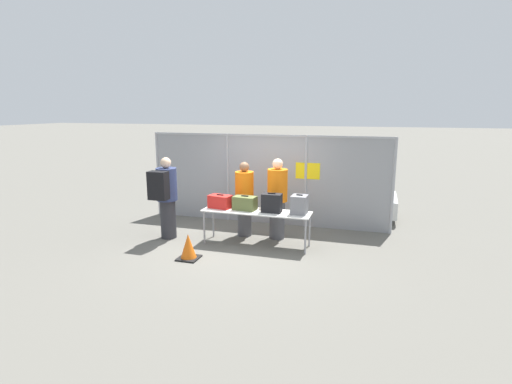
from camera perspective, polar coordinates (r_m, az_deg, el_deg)
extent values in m
plane|color=#605E56|center=(8.84, -1.76, -7.48)|extent=(120.00, 120.00, 0.00)
cylinder|color=#9EA0A5|center=(11.39, -13.80, 2.52)|extent=(0.07, 0.07, 2.29)
cylinder|color=#9EA0A5|center=(10.50, -4.06, 2.06)|extent=(0.07, 0.07, 2.29)
cylinder|color=#9EA0A5|center=(9.96, 7.09, 1.46)|extent=(0.07, 0.07, 2.29)
cylinder|color=#9EA0A5|center=(9.83, 19.01, 0.76)|extent=(0.07, 0.07, 2.29)
cube|color=gray|center=(10.18, 1.37, 1.78)|extent=(6.18, 0.01, 2.29)
cube|color=#9EA0A5|center=(10.04, 1.40, 8.06)|extent=(6.18, 0.04, 0.04)
cube|color=yellow|center=(9.89, 7.40, 3.00)|extent=(0.60, 0.01, 0.40)
cube|color=silver|center=(8.59, 0.06, -2.82)|extent=(2.36, 0.63, 0.02)
cylinder|color=#99999E|center=(8.84, -7.41, -5.06)|extent=(0.04, 0.04, 0.74)
cylinder|color=#99999E|center=(8.21, 7.06, -6.39)|extent=(0.04, 0.04, 0.74)
cylinder|color=#99999E|center=(9.29, -6.11, -4.19)|extent=(0.04, 0.04, 0.74)
cylinder|color=#99999E|center=(8.69, 7.65, -5.36)|extent=(0.04, 0.04, 0.74)
cube|color=red|center=(8.86, -5.13, -1.37)|extent=(0.53, 0.38, 0.29)
cube|color=black|center=(8.83, -5.15, -0.39)|extent=(0.16, 0.05, 0.02)
cube|color=#566033|center=(8.66, -1.60, -1.60)|extent=(0.52, 0.34, 0.30)
cube|color=black|center=(8.63, -1.60, -0.57)|extent=(0.16, 0.04, 0.02)
cube|color=black|center=(8.45, 2.27, -1.59)|extent=(0.42, 0.26, 0.40)
cube|color=black|center=(8.41, 2.28, -0.18)|extent=(0.16, 0.03, 0.02)
cube|color=slate|center=(8.38, 6.21, -1.80)|extent=(0.33, 0.35, 0.39)
cube|color=black|center=(8.33, 6.24, -0.42)|extent=(0.13, 0.03, 0.02)
cylinder|color=#2D2D33|center=(9.38, -12.42, -3.78)|extent=(0.35, 0.35, 0.88)
cylinder|color=navy|center=(9.20, -12.65, 1.09)|extent=(0.46, 0.46, 0.74)
sphere|color=beige|center=(9.12, -12.78, 4.10)|extent=(0.24, 0.24, 0.24)
cube|color=black|center=(8.89, -13.78, 0.90)|extent=(0.41, 0.25, 0.62)
cylinder|color=#4C4C51|center=(9.15, 3.03, -3.96)|extent=(0.35, 0.35, 0.87)
cylinder|color=orange|center=(8.96, 3.08, 0.97)|extent=(0.45, 0.45, 0.73)
sphere|color=beige|center=(8.88, 3.12, 4.02)|extent=(0.24, 0.24, 0.24)
cylinder|color=#4C4C51|center=(9.34, -1.64, -3.76)|extent=(0.33, 0.33, 0.82)
cylinder|color=orange|center=(9.16, -1.67, 0.79)|extent=(0.43, 0.43, 0.69)
sphere|color=brown|center=(9.09, -1.69, 3.61)|extent=(0.22, 0.22, 0.22)
cube|color=silver|center=(11.37, 11.32, -1.30)|extent=(3.21, 1.59, 0.45)
sphere|color=black|center=(10.64, 7.82, -2.64)|extent=(0.57, 0.57, 0.57)
sphere|color=black|center=(12.28, 9.09, -0.73)|extent=(0.57, 0.57, 0.57)
cylinder|color=#59595B|center=(11.80, 0.77, -1.47)|extent=(1.12, 0.06, 0.06)
cube|color=black|center=(8.14, -9.58, -9.28)|extent=(0.41, 0.41, 0.03)
cone|color=orange|center=(8.05, -9.64, -7.67)|extent=(0.33, 0.33, 0.51)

